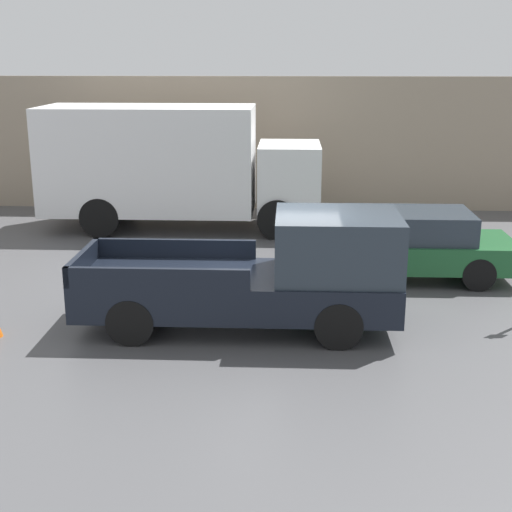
{
  "coord_description": "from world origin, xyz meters",
  "views": [
    {
      "loc": [
        0.27,
        -12.68,
        4.76
      ],
      "look_at": [
        -0.35,
        0.37,
        1.06
      ],
      "focal_mm": 50.0,
      "sensor_mm": 36.0,
      "label": 1
    }
  ],
  "objects": [
    {
      "name": "ground_plane",
      "position": [
        0.0,
        0.0,
        0.0
      ],
      "size": [
        60.0,
        60.0,
        0.0
      ],
      "primitive_type": "plane",
      "color": "#4C4C4F"
    },
    {
      "name": "building_wall",
      "position": [
        0.0,
        9.75,
        2.06
      ],
      "size": [
        28.0,
        0.15,
        4.12
      ],
      "color": "gray",
      "rests_on": "ground"
    },
    {
      "name": "pickup_truck",
      "position": [
        -0.07,
        -0.63,
        0.99
      ],
      "size": [
        5.65,
        2.03,
        2.11
      ],
      "color": "black",
      "rests_on": "ground"
    },
    {
      "name": "car",
      "position": [
        2.77,
        2.53,
        0.77
      ],
      "size": [
        4.86,
        1.91,
        1.5
      ],
      "color": "#1E592D",
      "rests_on": "ground"
    },
    {
      "name": "delivery_truck",
      "position": [
        -3.03,
        6.94,
        1.84
      ],
      "size": [
        7.64,
        2.53,
        3.41
      ],
      "color": "white",
      "rests_on": "ground"
    }
  ]
}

